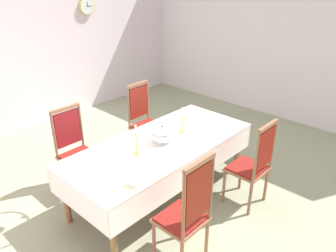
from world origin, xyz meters
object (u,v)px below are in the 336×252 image
chair_north_a (75,149)px  candlestick_west (136,143)px  bowl_far_left (99,150)px  spoon_secondary (126,187)px  bowl_near_right (137,182)px  spoon_primary (212,135)px  mounted_clock (86,6)px  chair_south_b (253,164)px  chair_south_a (187,212)px  bowl_near_left (209,137)px  dining_table (161,148)px  chair_north_b (144,120)px  soup_tureen (162,134)px  candlestick_east (182,123)px

chair_north_a → candlestick_west: 1.00m
bowl_far_left → spoon_secondary: bowl_far_left is taller
bowl_near_right → spoon_secondary: size_ratio=0.95×
candlestick_west → spoon_primary: 1.04m
spoon_primary → mounted_clock: bearing=74.1°
chair_south_b → bowl_far_left: size_ratio=7.81×
bowl_near_right → chair_south_b: bearing=-20.6°
chair_south_a → bowl_far_left: bearing=91.0°
bowl_near_left → spoon_primary: 0.11m
chair_north_a → bowl_far_left: chair_north_a is taller
dining_table → chair_south_a: bearing=-123.6°
spoon_secondary → dining_table: bearing=19.2°
chair_north_b → bowl_near_left: chair_north_b is taller
spoon_primary → bowl_near_right: bearing=178.6°
chair_north_a → spoon_primary: size_ratio=6.21×
chair_south_a → bowl_far_left: size_ratio=8.39×
bowl_far_left → spoon_primary: 1.42m
dining_table → soup_tureen: (0.03, 0.00, 0.18)m
bowl_far_left → mounted_clock: 3.59m
dining_table → chair_north_b: (0.60, 0.92, -0.10)m
chair_south_b → dining_table: bearing=122.8°
chair_north_a → soup_tureen: bearing=124.9°
chair_north_b → bowl_near_right: size_ratio=6.65×
chair_north_b → bowl_far_left: chair_north_b is taller
chair_north_a → candlestick_west: size_ratio=2.99×
spoon_secondary → chair_south_a: bearing=-68.8°
chair_south_a → bowl_near_right: size_ratio=7.10×
chair_south_b → spoon_primary: chair_south_b is taller
chair_north_b → candlestick_east: size_ratio=3.35×
dining_table → spoon_secondary: size_ratio=13.48×
bowl_near_right → spoon_secondary: bearing=167.2°
dining_table → chair_south_a: size_ratio=2.00×
soup_tureen → spoon_primary: bearing=-30.4°
bowl_near_right → mounted_clock: 4.28m
chair_south_b → spoon_secondary: (-1.47, 0.54, 0.18)m
spoon_secondary → mounted_clock: (2.14, 3.54, 1.26)m
candlestick_east → bowl_far_left: size_ratio=2.34×
bowl_far_left → spoon_primary: bowl_far_left is taller
soup_tureen → candlestick_west: candlestick_west is taller
chair_north_a → candlestick_east: (1.01, -0.92, 0.31)m
chair_south_a → bowl_far_left: 1.31m
candlestick_east → mounted_clock: (0.88, 3.15, 1.13)m
bowl_near_left → spoon_secondary: size_ratio=0.89×
candlestick_east → mounted_clock: mounted_clock is taller
chair_north_a → bowl_near_left: 1.70m
bowl_near_right → mounted_clock: (2.03, 3.56, 1.24)m
soup_tureen → chair_north_b: bearing=58.4°
candlestick_west → mounted_clock: 3.73m
dining_table → bowl_near_right: (-0.76, -0.41, 0.09)m
bowl_near_right → spoon_secondary: 0.12m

